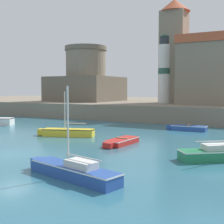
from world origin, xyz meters
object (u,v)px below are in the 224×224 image
Objects in this scene: sailboat_yellow_5 at (67,132)px; church at (215,68)px; sailboat_blue_2 at (73,170)px; fortress at (86,82)px; lighthouse at (165,69)px; dinghy_red_6 at (121,141)px; dinghy_blue_3 at (188,128)px.

church is at bearing 72.25° from sailboat_yellow_5.
sailboat_blue_2 is 0.38× the size of church.
lighthouse is (16.00, -1.46, 1.80)m from fortress.
dinghy_red_6 is 0.38× the size of lighthouse.
sailboat_yellow_5 is 25.00m from lighthouse.
fortress is 1.04× the size of lighthouse.
dinghy_blue_3 is at bearing 46.10° from sailboat_yellow_5.
sailboat_yellow_5 is (-8.83, 11.47, -0.03)m from sailboat_blue_2.
church is 1.47× the size of lighthouse.
church reaches higher than sailboat_yellow_5.
dinghy_red_6 is at bearing -52.14° from fortress.
fortress is at bearing 119.46° from sailboat_yellow_5.
sailboat_yellow_5 is 0.50× the size of lighthouse.
church reaches higher than fortress.
dinghy_red_6 is at bearing -94.15° from church.
church is 7.83m from lighthouse.
fortress reaches higher than sailboat_yellow_5.
sailboat_blue_2 is 1.12× the size of sailboat_yellow_5.
dinghy_red_6 is 0.26× the size of church.
dinghy_red_6 is 29.96m from church.
dinghy_red_6 is (-2.19, 9.84, -0.16)m from sailboat_blue_2.
dinghy_red_6 is at bearing -79.04° from lighthouse.
sailboat_yellow_5 is 0.34× the size of church.
lighthouse is (-7.12, 35.31, 7.28)m from sailboat_blue_2.
fortress is (-23.12, 36.77, 5.48)m from sailboat_blue_2.
fortress is at bearing -175.04° from church.
fortress is (-14.29, 25.30, 5.51)m from sailboat_yellow_5.
church reaches higher than dinghy_red_6.
sailboat_yellow_5 is at bearing 127.58° from sailboat_blue_2.
lighthouse is at bearing -5.20° from fortress.
dinghy_red_6 is at bearing 102.53° from sailboat_blue_2.
sailboat_yellow_5 is at bearing -107.75° from church.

